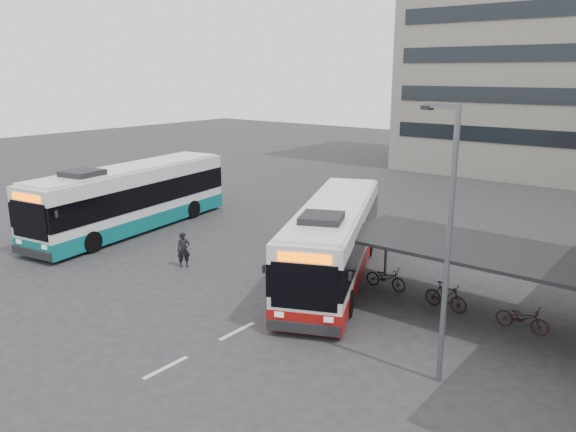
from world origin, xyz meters
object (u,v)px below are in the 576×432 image
Objects in this scene: pedestrian at (184,250)px; lamp_post at (447,230)px; bus_teal at (132,198)px; bus_main at (334,241)px.

lamp_post reaches higher than pedestrian.
bus_teal is 1.69× the size of lamp_post.
bus_main is at bearing -6.28° from bus_teal.
bus_main is 6.59m from pedestrian.
bus_teal is (-12.63, -0.56, 0.14)m from bus_main.
bus_main is at bearing 165.89° from lamp_post.
bus_main is 7.34× the size of pedestrian.
bus_main reaches higher than pedestrian.
bus_teal reaches higher than pedestrian.
pedestrian is (-5.83, -2.98, -0.80)m from bus_main.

